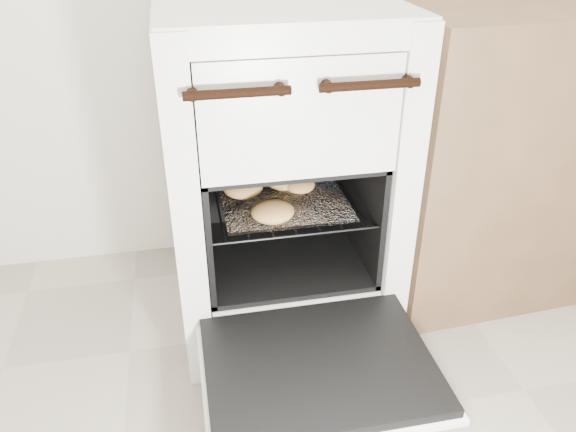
{
  "coord_description": "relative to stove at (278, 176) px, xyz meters",
  "views": [
    {
      "loc": [
        -0.13,
        -0.2,
        1.1
      ],
      "look_at": [
        0.12,
        1.04,
        0.39
      ],
      "focal_mm": 35.0,
      "sensor_mm": 36.0,
      "label": 1
    }
  ],
  "objects": [
    {
      "name": "oven_door",
      "position": [
        -0.0,
        -0.49,
        -0.24
      ],
      "size": [
        0.52,
        0.4,
        0.04
      ],
      "color": "black",
      "rests_on": "stove"
    },
    {
      "name": "oven_rack",
      "position": [
        0.0,
        -0.06,
        -0.04
      ],
      "size": [
        0.42,
        0.4,
        0.01
      ],
      "color": "black",
      "rests_on": "stove"
    },
    {
      "name": "baked_rolls",
      "position": [
        -0.04,
        -0.08,
        -0.01
      ],
      "size": [
        0.28,
        0.31,
        0.05
      ],
      "color": "#E0A259",
      "rests_on": "foil_sheet"
    },
    {
      "name": "foil_sheet",
      "position": [
        0.0,
        -0.08,
        -0.03
      ],
      "size": [
        0.33,
        0.29,
        0.01
      ],
      "primitive_type": "cube",
      "color": "white",
      "rests_on": "oven_rack"
    },
    {
      "name": "stove",
      "position": [
        0.0,
        0.0,
        0.0
      ],
      "size": [
        0.58,
        0.64,
        0.89
      ],
      "color": "silver",
      "rests_on": "ground"
    },
    {
      "name": "counter",
      "position": [
        0.75,
        0.08,
        -0.0
      ],
      "size": [
        0.89,
        0.62,
        0.86
      ],
      "primitive_type": "cube",
      "rotation": [
        0.0,
        0.0,
        0.06
      ],
      "color": "brown",
      "rests_on": "ground"
    }
  ]
}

